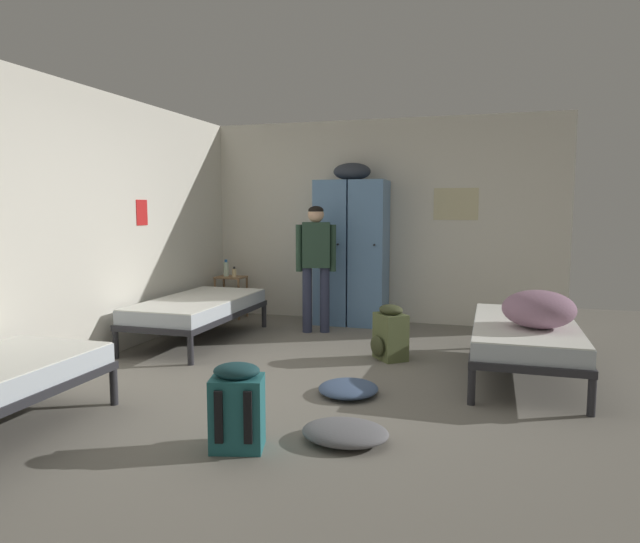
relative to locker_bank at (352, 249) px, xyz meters
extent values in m
plane|color=slate|center=(0.31, -2.72, -0.97)|extent=(9.60, 9.60, 0.00)
cube|color=silver|center=(0.31, 0.31, 0.35)|extent=(4.68, 0.06, 2.65)
cube|color=silver|center=(-2.00, -2.72, 0.35)|extent=(0.06, 6.00, 2.65)
cube|color=beige|center=(1.28, 0.28, 0.58)|extent=(0.55, 0.01, 0.40)
cube|color=red|center=(-1.97, -1.67, 0.48)|extent=(0.01, 0.20, 0.28)
cube|color=#5B84B2|center=(-0.23, 0.00, -0.04)|extent=(0.44, 0.52, 1.85)
cylinder|color=black|center=(-0.11, -0.27, 0.08)|extent=(0.02, 0.03, 0.02)
cube|color=#5B84B2|center=(0.23, 0.00, -0.04)|extent=(0.44, 0.52, 1.85)
cylinder|color=black|center=(0.35, -0.27, 0.08)|extent=(0.02, 0.03, 0.02)
ellipsoid|color=#333842|center=(0.00, 0.00, 0.99)|extent=(0.48, 0.36, 0.22)
cylinder|color=#99704C|center=(-1.85, -0.22, -0.69)|extent=(0.03, 0.03, 0.55)
cylinder|color=#99704C|center=(-1.50, -0.22, -0.69)|extent=(0.03, 0.03, 0.55)
cylinder|color=#99704C|center=(-1.85, 0.05, -0.69)|extent=(0.03, 0.03, 0.55)
cylinder|color=#99704C|center=(-1.50, 0.05, -0.69)|extent=(0.03, 0.03, 0.55)
cube|color=#99704C|center=(-1.67, -0.09, -0.78)|extent=(0.38, 0.30, 0.02)
cube|color=#99704C|center=(-1.67, -0.09, -0.41)|extent=(0.38, 0.30, 0.02)
cylinder|color=#28282D|center=(-1.84, -2.38, -0.83)|extent=(0.06, 0.06, 0.28)
cylinder|color=#28282D|center=(-1.00, -2.38, -0.83)|extent=(0.06, 0.06, 0.28)
cylinder|color=#28282D|center=(-1.84, -0.54, -0.83)|extent=(0.06, 0.06, 0.28)
cylinder|color=#28282D|center=(-1.00, -0.54, -0.83)|extent=(0.06, 0.06, 0.28)
cube|color=#28282D|center=(-1.42, -1.46, -0.66)|extent=(0.90, 1.90, 0.06)
cube|color=silver|center=(-1.42, -1.46, -0.56)|extent=(0.87, 1.84, 0.14)
cube|color=white|center=(-1.42, -1.46, -0.48)|extent=(0.86, 1.82, 0.01)
cylinder|color=#28282D|center=(-1.84, -3.54, -0.83)|extent=(0.06, 0.06, 0.28)
cylinder|color=#28282D|center=(-1.00, -3.54, -0.83)|extent=(0.06, 0.06, 0.28)
cylinder|color=#28282D|center=(2.46, -0.91, -0.83)|extent=(0.06, 0.06, 0.28)
cylinder|color=#28282D|center=(1.62, -0.91, -0.83)|extent=(0.06, 0.06, 0.28)
cylinder|color=#28282D|center=(2.46, -2.75, -0.83)|extent=(0.06, 0.06, 0.28)
cylinder|color=#28282D|center=(1.62, -2.75, -0.83)|extent=(0.06, 0.06, 0.28)
cube|color=#28282D|center=(2.04, -1.83, -0.66)|extent=(0.90, 1.90, 0.06)
cube|color=silver|center=(2.04, -1.83, -0.56)|extent=(0.87, 1.84, 0.14)
cube|color=white|center=(2.04, -1.83, -0.48)|extent=(0.86, 1.82, 0.01)
ellipsoid|color=gray|center=(2.13, -2.05, -0.32)|extent=(0.60, 0.61, 0.32)
cylinder|color=#2D334C|center=(-0.18, -0.60, -0.57)|extent=(0.12, 0.12, 0.79)
cylinder|color=#2D334C|center=(-0.39, -0.67, -0.57)|extent=(0.12, 0.12, 0.79)
cube|color=#284233|center=(-0.28, -0.64, 0.09)|extent=(0.37, 0.28, 0.54)
cylinder|color=#284233|center=(-0.09, -0.57, 0.05)|extent=(0.08, 0.08, 0.56)
cylinder|color=#284233|center=(-0.48, -0.70, 0.05)|extent=(0.08, 0.08, 0.56)
sphere|color=#DBAD89|center=(-0.28, -0.64, 0.45)|extent=(0.19, 0.19, 0.19)
ellipsoid|color=black|center=(-0.28, -0.64, 0.50)|extent=(0.18, 0.18, 0.11)
cylinder|color=silver|center=(-1.75, -0.07, -0.30)|extent=(0.07, 0.07, 0.19)
cylinder|color=#2666B2|center=(-1.75, -0.07, -0.19)|extent=(0.04, 0.04, 0.03)
cylinder|color=beige|center=(-1.60, -0.13, -0.34)|extent=(0.06, 0.06, 0.11)
cylinder|color=black|center=(-1.60, -0.13, -0.27)|extent=(0.03, 0.03, 0.03)
cube|color=#23666B|center=(0.25, -4.00, -0.74)|extent=(0.37, 0.31, 0.46)
ellipsoid|color=#193D42|center=(0.21, -3.86, -0.82)|extent=(0.25, 0.14, 0.20)
ellipsoid|color=#193D42|center=(0.25, -4.00, -0.47)|extent=(0.33, 0.28, 0.10)
cube|color=black|center=(0.37, -4.11, -0.72)|extent=(0.05, 0.04, 0.32)
cube|color=black|center=(0.20, -4.16, -0.72)|extent=(0.05, 0.04, 0.32)
cube|color=#566038|center=(0.80, -1.61, -0.74)|extent=(0.39, 0.40, 0.46)
ellipsoid|color=#383D23|center=(0.68, -1.71, -0.82)|extent=(0.21, 0.24, 0.20)
ellipsoid|color=#383D23|center=(0.80, -1.61, -0.47)|extent=(0.35, 0.36, 0.10)
cube|color=black|center=(0.84, -1.46, -0.72)|extent=(0.05, 0.05, 0.32)
cube|color=black|center=(0.96, -1.60, -0.72)|extent=(0.05, 0.05, 0.32)
ellipsoid|color=#42567A|center=(0.66, -2.79, -0.92)|extent=(0.48, 0.51, 0.10)
ellipsoid|color=slate|center=(0.86, -3.70, -0.91)|extent=(0.57, 0.46, 0.12)
camera|label=1|loc=(1.73, -7.13, 0.53)|focal=32.00mm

